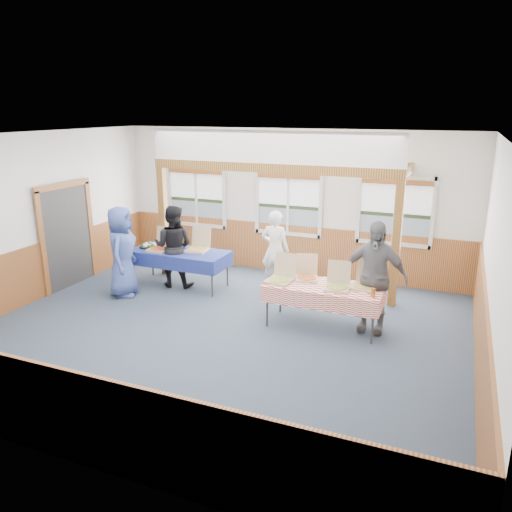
% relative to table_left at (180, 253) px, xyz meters
% --- Properties ---
extents(floor, '(8.00, 8.00, 0.00)m').
position_rel_table_left_xyz_m(floor, '(1.79, -1.74, -0.71)').
color(floor, '#283742').
rests_on(floor, ground).
extents(ceiling, '(8.00, 8.00, 0.00)m').
position_rel_table_left_xyz_m(ceiling, '(1.79, -1.74, 2.49)').
color(ceiling, white).
rests_on(ceiling, wall_back).
extents(wall_back, '(8.00, 0.00, 8.00)m').
position_rel_table_left_xyz_m(wall_back, '(1.79, 1.76, 0.89)').
color(wall_back, silver).
rests_on(wall_back, floor).
extents(wall_front, '(8.00, 0.00, 8.00)m').
position_rel_table_left_xyz_m(wall_front, '(1.79, -5.24, 0.89)').
color(wall_front, silver).
rests_on(wall_front, floor).
extents(wall_left, '(0.00, 8.00, 8.00)m').
position_rel_table_left_xyz_m(wall_left, '(-2.21, -1.74, 0.89)').
color(wall_left, silver).
rests_on(wall_left, floor).
extents(wall_right, '(0.00, 8.00, 8.00)m').
position_rel_table_left_xyz_m(wall_right, '(5.79, -1.74, 0.89)').
color(wall_right, silver).
rests_on(wall_right, floor).
extents(wainscot_back, '(7.98, 0.05, 1.10)m').
position_rel_table_left_xyz_m(wainscot_back, '(1.79, 1.74, -0.16)').
color(wainscot_back, brown).
rests_on(wainscot_back, floor).
extents(wainscot_front, '(7.98, 0.05, 1.10)m').
position_rel_table_left_xyz_m(wainscot_front, '(1.79, -5.21, -0.16)').
color(wainscot_front, brown).
rests_on(wainscot_front, floor).
extents(wainscot_left, '(0.05, 6.98, 1.10)m').
position_rel_table_left_xyz_m(wainscot_left, '(-2.19, -1.74, -0.16)').
color(wainscot_left, brown).
rests_on(wainscot_left, floor).
extents(wainscot_right, '(0.05, 6.98, 1.10)m').
position_rel_table_left_xyz_m(wainscot_right, '(5.76, -1.74, -0.16)').
color(wainscot_right, brown).
rests_on(wainscot_right, floor).
extents(cased_opening, '(0.06, 1.30, 2.10)m').
position_rel_table_left_xyz_m(cased_opening, '(-2.17, -0.84, 0.34)').
color(cased_opening, '#2F2F2F').
rests_on(cased_opening, wall_left).
extents(window_left, '(1.56, 0.10, 1.46)m').
position_rel_table_left_xyz_m(window_left, '(-0.51, 1.72, 0.97)').
color(window_left, silver).
rests_on(window_left, wall_back).
extents(window_mid, '(1.56, 0.10, 1.46)m').
position_rel_table_left_xyz_m(window_mid, '(1.79, 1.72, 0.97)').
color(window_mid, silver).
rests_on(window_mid, wall_back).
extents(window_right, '(1.56, 0.10, 1.46)m').
position_rel_table_left_xyz_m(window_right, '(4.09, 1.72, 0.97)').
color(window_right, silver).
rests_on(window_right, wall_back).
extents(post_left, '(0.15, 0.15, 2.40)m').
position_rel_table_left_xyz_m(post_left, '(-0.71, 0.56, 0.49)').
color(post_left, '#552F13').
rests_on(post_left, floor).
extents(post_right, '(0.15, 0.15, 2.40)m').
position_rel_table_left_xyz_m(post_right, '(4.29, 0.56, 0.49)').
color(post_right, '#552F13').
rests_on(post_right, floor).
extents(cross_beam, '(5.15, 0.18, 0.18)m').
position_rel_table_left_xyz_m(cross_beam, '(1.79, 0.56, 1.78)').
color(cross_beam, '#552F13').
rests_on(cross_beam, post_left).
extents(table_left, '(2.19, 1.42, 0.76)m').
position_rel_table_left_xyz_m(table_left, '(0.00, 0.00, 0.00)').
color(table_left, '#2F2F2F').
rests_on(table_left, floor).
extents(table_right, '(2.06, 1.13, 0.76)m').
position_rel_table_left_xyz_m(table_right, '(3.33, -0.90, -0.00)').
color(table_right, '#2F2F2F').
rests_on(table_right, floor).
extents(pizza_box_a, '(0.42, 0.51, 0.45)m').
position_rel_table_left_xyz_m(pizza_box_a, '(-0.40, -0.11, 0.12)').
color(pizza_box_a, tan).
rests_on(pizza_box_a, table_left).
extents(pizza_box_b, '(0.47, 0.55, 0.46)m').
position_rel_table_left_xyz_m(pizza_box_b, '(0.35, 0.16, 0.12)').
color(pizza_box_b, tan).
rests_on(pizza_box_b, table_left).
extents(pizza_box_c, '(0.46, 0.55, 0.45)m').
position_rel_table_left_xyz_m(pizza_box_c, '(2.58, -1.00, 0.12)').
color(pizza_box_c, tan).
rests_on(pizza_box_c, table_right).
extents(pizza_box_d, '(0.48, 0.54, 0.40)m').
position_rel_table_left_xyz_m(pizza_box_d, '(2.97, -0.71, 0.12)').
color(pizza_box_d, tan).
rests_on(pizza_box_d, table_right).
extents(pizza_box_e, '(0.45, 0.52, 0.42)m').
position_rel_table_left_xyz_m(pizza_box_e, '(3.57, -0.98, 0.12)').
color(pizza_box_e, tan).
rests_on(pizza_box_e, table_right).
extents(pizza_box_f, '(0.45, 0.53, 0.44)m').
position_rel_table_left_xyz_m(pizza_box_f, '(3.98, -0.76, 0.12)').
color(pizza_box_f, tan).
rests_on(pizza_box_f, table_right).
extents(veggie_tray, '(0.39, 0.39, 0.09)m').
position_rel_table_left_xyz_m(veggie_tray, '(-0.75, 0.00, 0.08)').
color(veggie_tray, black).
rests_on(veggie_tray, table_left).
extents(drink_glass, '(0.07, 0.07, 0.15)m').
position_rel_table_left_xyz_m(drink_glass, '(4.18, -1.15, 0.13)').
color(drink_glass, '#A5581B').
rests_on(drink_glass, table_right).
extents(woman_white, '(0.62, 0.43, 1.65)m').
position_rel_table_left_xyz_m(woman_white, '(1.90, 0.61, 0.12)').
color(woman_white, white).
rests_on(woman_white, floor).
extents(woman_black, '(0.94, 0.80, 1.72)m').
position_rel_table_left_xyz_m(woman_black, '(-0.11, -0.05, 0.15)').
color(woman_black, black).
rests_on(woman_black, floor).
extents(man_blue, '(0.84, 1.02, 1.80)m').
position_rel_table_left_xyz_m(man_blue, '(-0.76, -0.91, 0.20)').
color(man_blue, '#3A4D92').
rests_on(man_blue, floor).
extents(person_grey, '(1.13, 0.51, 1.90)m').
position_rel_table_left_xyz_m(person_grey, '(4.11, -0.71, 0.24)').
color(person_grey, slate).
rests_on(person_grey, floor).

